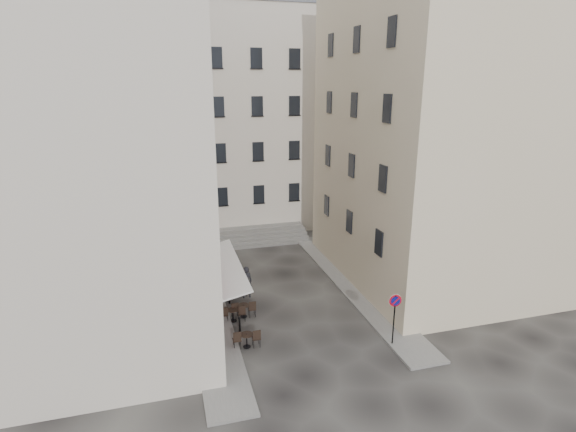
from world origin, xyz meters
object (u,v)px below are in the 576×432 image
object	(u,v)px
no_parking_sign	(395,310)
bistro_table_a	(247,339)
bistro_table_b	(233,314)
pedestrian	(246,282)

from	to	relation	value
no_parking_sign	bistro_table_a	xyz separation A→B (m)	(-6.81, 1.73, -1.44)
bistro_table_b	no_parking_sign	bearing A→B (deg)	-31.60
bistro_table_b	pedestrian	xyz separation A→B (m)	(1.21, 2.62, 0.52)
no_parking_sign	bistro_table_b	size ratio (longest dim) A/B	2.11
bistro_table_a	pedestrian	xyz separation A→B (m)	(0.97, 5.23, 0.51)
no_parking_sign	bistro_table_a	distance (m)	7.18
no_parking_sign	bistro_table_a	size ratio (longest dim) A/B	2.07
bistro_table_a	bistro_table_b	distance (m)	2.62
bistro_table_a	pedestrian	bearing A→B (deg)	79.54
bistro_table_a	bistro_table_b	size ratio (longest dim) A/B	1.02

